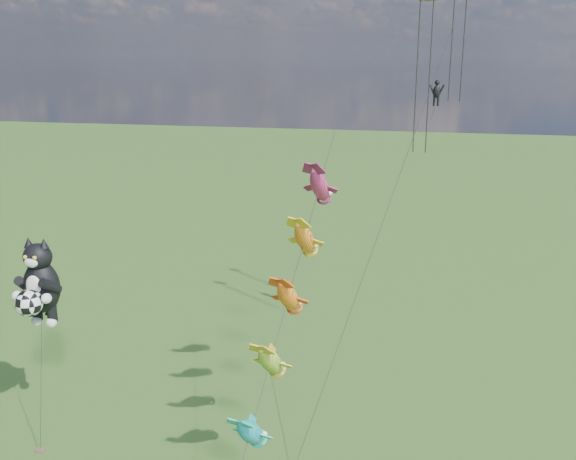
# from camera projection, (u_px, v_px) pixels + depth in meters

# --- Properties ---
(cat_kite_rig) EXTENTS (2.32, 4.05, 10.48)m
(cat_kite_rig) POSITION_uv_depth(u_px,v_px,m) (38.00, 284.00, 32.89)
(cat_kite_rig) COLOR brown
(cat_kite_rig) RESTS_ON ground
(fish_windsock_rig) EXTENTS (2.55, 15.83, 15.55)m
(fish_windsock_rig) POSITION_uv_depth(u_px,v_px,m) (288.00, 298.00, 29.15)
(fish_windsock_rig) COLOR brown
(fish_windsock_rig) RESTS_ON ground
(parafoil_rig) EXTENTS (7.45, 16.31, 25.17)m
(parafoil_rig) POSITION_uv_depth(u_px,v_px,m) (435.00, 72.00, 37.44)
(parafoil_rig) COLOR brown
(parafoil_rig) RESTS_ON ground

